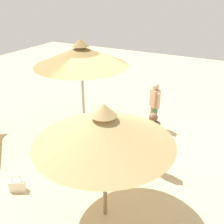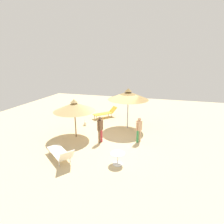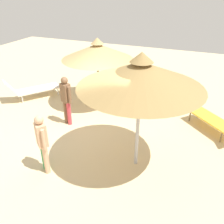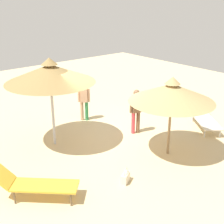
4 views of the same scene
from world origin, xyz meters
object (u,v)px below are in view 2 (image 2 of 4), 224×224
object	(u,v)px
parasol_umbrella_far_left	(74,107)
person_standing_near_right	(100,128)
lounge_chair_back	(61,153)
person_standing_edge	(139,128)
parasol_umbrella_center	(128,95)
handbag	(85,123)
lounge_chair_near_left	(106,113)
side_table_round	(118,157)

from	to	relation	value
parasol_umbrella_far_left	person_standing_near_right	distance (m)	2.11
lounge_chair_back	person_standing_edge	xyz separation A→B (m)	(3.14, -3.40, 0.49)
parasol_umbrella_far_left	person_standing_edge	xyz separation A→B (m)	(0.41, -3.99, -1.13)
parasol_umbrella_center	handbag	size ratio (longest dim) A/B	6.54
person_standing_edge	person_standing_near_right	distance (m)	2.31
lounge_chair_near_left	person_standing_near_right	size ratio (longest dim) A/B	1.17
parasol_umbrella_center	person_standing_edge	size ratio (longest dim) A/B	1.87
parasol_umbrella_far_left	side_table_round	world-z (taller)	parasol_umbrella_far_left
lounge_chair_near_left	side_table_round	world-z (taller)	lounge_chair_near_left
person_standing_near_right	side_table_round	xyz separation A→B (m)	(-1.97, -1.59, -0.53)
side_table_round	parasol_umbrella_center	bearing A→B (deg)	5.98
parasol_umbrella_center	handbag	xyz separation A→B (m)	(-0.28, 3.24, -2.28)
lounge_chair_back	side_table_round	xyz separation A→B (m)	(0.46, -2.78, 0.01)
lounge_chair_near_left	person_standing_near_right	world-z (taller)	person_standing_near_right
parasol_umbrella_center	handbag	distance (m)	3.97
parasol_umbrella_center	lounge_chair_back	size ratio (longest dim) A/B	1.40
parasol_umbrella_far_left	lounge_chair_back	world-z (taller)	parasol_umbrella_far_left
parasol_umbrella_center	person_standing_edge	distance (m)	2.75
lounge_chair_back	handbag	distance (m)	4.95
person_standing_edge	handbag	bearing A→B (deg)	68.44
lounge_chair_near_left	person_standing_near_right	xyz separation A→B (m)	(-4.61, -1.21, 0.51)
parasol_umbrella_center	side_table_round	size ratio (longest dim) A/B	4.26
parasol_umbrella_center	lounge_chair_back	bearing A→B (deg)	155.91
parasol_umbrella_center	handbag	bearing A→B (deg)	94.97
person_standing_near_right	handbag	xyz separation A→B (m)	(2.42, 2.14, -0.78)
person_standing_near_right	side_table_round	world-z (taller)	person_standing_near_right
handbag	side_table_round	size ratio (longest dim) A/B	0.65
person_standing_edge	handbag	xyz separation A→B (m)	(1.71, 4.34, -0.74)
lounge_chair_back	handbag	bearing A→B (deg)	10.97
side_table_round	person_standing_edge	bearing A→B (deg)	-12.85
person_standing_edge	lounge_chair_near_left	bearing A→B (deg)	41.10
parasol_umbrella_center	person_standing_edge	xyz separation A→B (m)	(-1.99, -1.10, -1.54)
parasol_umbrella_center	side_table_round	distance (m)	5.12
parasol_umbrella_far_left	person_standing_near_right	world-z (taller)	parasol_umbrella_far_left
parasol_umbrella_far_left	lounge_chair_near_left	xyz separation A→B (m)	(4.31, -0.58, -1.59)
handbag	lounge_chair_back	bearing A→B (deg)	-169.03
person_standing_near_right	side_table_round	distance (m)	2.59
lounge_chair_back	handbag	size ratio (longest dim) A/B	4.66
parasol_umbrella_center	handbag	world-z (taller)	parasol_umbrella_center
lounge_chair_near_left	side_table_round	size ratio (longest dim) A/B	2.78
lounge_chair_back	person_standing_near_right	bearing A→B (deg)	-26.18
parasol_umbrella_center	lounge_chair_near_left	bearing A→B (deg)	50.36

